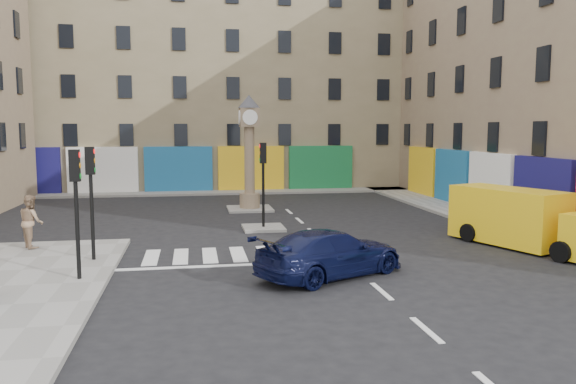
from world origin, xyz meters
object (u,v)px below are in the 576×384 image
object	(u,v)px
traffic_light_left_near	(76,193)
yellow_van	(521,219)
traffic_light_left_far	(91,185)
traffic_light_island	(263,171)
clock_pillar	(249,145)
navy_sedan	(330,253)
pedestrian_tan	(31,221)

from	to	relation	value
traffic_light_left_near	yellow_van	distance (m)	15.59
traffic_light_left_far	traffic_light_island	world-z (taller)	traffic_light_left_far
clock_pillar	navy_sedan	xyz separation A→B (m)	(1.01, -14.19, -2.84)
clock_pillar	pedestrian_tan	size ratio (longest dim) A/B	3.17
traffic_light_left_near	pedestrian_tan	size ratio (longest dim) A/B	1.93
yellow_van	clock_pillar	bearing A→B (deg)	108.30
pedestrian_tan	yellow_van	bearing A→B (deg)	-127.20
clock_pillar	yellow_van	bearing A→B (deg)	-51.53
navy_sedan	yellow_van	world-z (taller)	yellow_van
traffic_light_left_near	clock_pillar	distance (m)	15.19
traffic_light_left_near	clock_pillar	size ratio (longest dim) A/B	0.61
traffic_light_left_far	clock_pillar	world-z (taller)	clock_pillar
clock_pillar	navy_sedan	size ratio (longest dim) A/B	1.25
traffic_light_left_far	yellow_van	xyz separation A→B (m)	(15.32, 0.04, -1.55)
traffic_light_left_near	pedestrian_tan	bearing A→B (deg)	118.00
traffic_light_island	yellow_van	size ratio (longest dim) A/B	0.60
traffic_light_left_far	pedestrian_tan	distance (m)	3.74
pedestrian_tan	clock_pillar	bearing A→B (deg)	-74.06
traffic_light_left_near	traffic_light_left_far	world-z (taller)	same
traffic_light_left_far	clock_pillar	distance (m)	13.05
traffic_light_left_near	traffic_light_left_far	size ratio (longest dim) A/B	1.00
clock_pillar	pedestrian_tan	xyz separation A→B (m)	(-8.81, -9.08, -2.44)
traffic_light_island	pedestrian_tan	distance (m)	9.45
pedestrian_tan	traffic_light_left_near	bearing A→B (deg)	178.08
traffic_light_left_far	traffic_light_island	xyz separation A→B (m)	(6.30, 5.40, -0.03)
navy_sedan	yellow_van	xyz separation A→B (m)	(8.01, 2.83, 0.36)
traffic_light_left_near	navy_sedan	world-z (taller)	traffic_light_left_near
traffic_light_left_near	pedestrian_tan	distance (m)	5.55
traffic_light_island	yellow_van	world-z (taller)	traffic_light_island
yellow_van	pedestrian_tan	bearing A→B (deg)	152.55
traffic_light_island	traffic_light_left_near	bearing A→B (deg)	-128.93
traffic_light_left_near	clock_pillar	xyz separation A→B (m)	(6.30, 13.80, 0.93)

